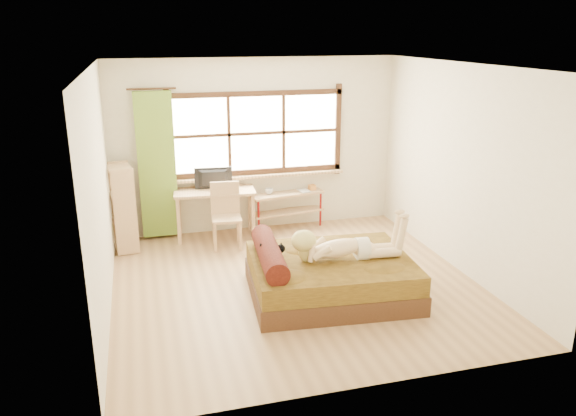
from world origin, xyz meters
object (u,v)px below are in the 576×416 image
object	(u,v)px
kitten	(271,252)
chair	(226,211)
bed	(327,275)
bookshelf	(123,207)
desk	(215,196)
woman	(345,236)
pipe_shelf	(288,202)

from	to	relation	value
kitten	chair	bearing A→B (deg)	101.82
kitten	chair	xyz separation A→B (m)	(-0.23, 1.89, -0.07)
bed	kitten	bearing A→B (deg)	176.76
kitten	bookshelf	world-z (taller)	bookshelf
desk	bookshelf	distance (m)	1.36
woman	kitten	xyz separation A→B (m)	(-0.87, 0.15, -0.17)
bed	pipe_shelf	xyz separation A→B (m)	(0.18, 2.47, 0.18)
pipe_shelf	bookshelf	xyz separation A→B (m)	(-2.54, -0.26, 0.20)
kitten	desk	distance (m)	2.28
woman	bookshelf	size ratio (longest dim) A/B	1.07
kitten	bed	bearing A→B (deg)	-3.24
woman	chair	xyz separation A→B (m)	(-1.10, 2.04, -0.24)
bed	pipe_shelf	size ratio (longest dim) A/B	1.67
bed	woman	bearing A→B (deg)	-10.42
woman	bookshelf	bearing A→B (deg)	143.43
woman	pipe_shelf	xyz separation A→B (m)	(-0.02, 2.53, -0.33)
bed	desk	distance (m)	2.59
bed	chair	xyz separation A→B (m)	(-0.90, 1.99, 0.27)
pipe_shelf	bed	bearing A→B (deg)	-103.78
pipe_shelf	woman	bearing A→B (deg)	-99.21
woman	desk	bearing A→B (deg)	121.57
desk	pipe_shelf	world-z (taller)	desk
desk	bed	bearing A→B (deg)	-61.42
kitten	pipe_shelf	size ratio (longest dim) A/B	0.24
kitten	chair	world-z (taller)	chair
kitten	pipe_shelf	distance (m)	2.53
bed	desk	size ratio (longest dim) A/B	1.62
desk	bookshelf	size ratio (longest dim) A/B	1.00
kitten	desk	world-z (taller)	desk
bed	kitten	world-z (taller)	bed
bookshelf	pipe_shelf	bearing A→B (deg)	-1.90
pipe_shelf	desk	bearing A→B (deg)	176.26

